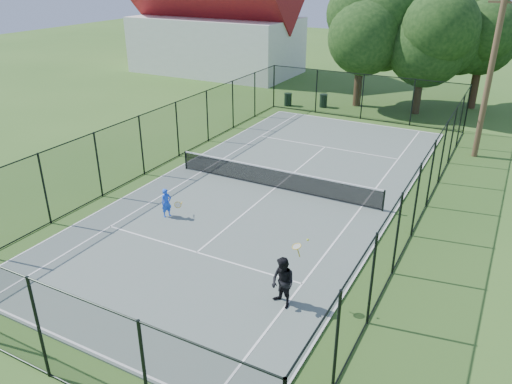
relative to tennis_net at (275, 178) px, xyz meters
The scene contains 13 objects.
ground 0.58m from the tennis_net, ahead, with size 120.00×120.00×0.00m, color #335D1F.
tennis_court 0.55m from the tennis_net, ahead, with size 11.00×24.00×0.06m, color slate.
tennis_net is the anchor object (origin of this frame).
fence 0.92m from the tennis_net, ahead, with size 13.10×26.10×3.00m.
tree_near_left 16.87m from the tennis_net, 94.62° to the left, with size 6.33×6.33×8.25m.
tree_near_mid 16.87m from the tennis_net, 79.68° to the left, with size 5.82×5.82×7.61m.
tree_near_right 20.96m from the tennis_net, 72.39° to the left, with size 6.01×6.01×8.29m.
building 28.14m from the tennis_net, 127.69° to the left, with size 15.30×8.15×11.87m.
trash_bin_left 14.95m from the tennis_net, 112.56° to the left, with size 0.58×0.58×0.91m.
trash_bin_right 15.01m from the tennis_net, 102.72° to the left, with size 0.58×0.58×0.94m.
utility_pole 12.37m from the tennis_net, 49.83° to the left, with size 1.40×0.30×8.59m.
player_blue 5.32m from the tennis_net, 120.02° to the right, with size 0.81×0.52×1.21m.
player_black 8.67m from the tennis_net, 62.50° to the right, with size 1.06×0.94×2.22m.
Camera 1 is at (9.10, -18.94, 9.51)m, focal length 35.00 mm.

